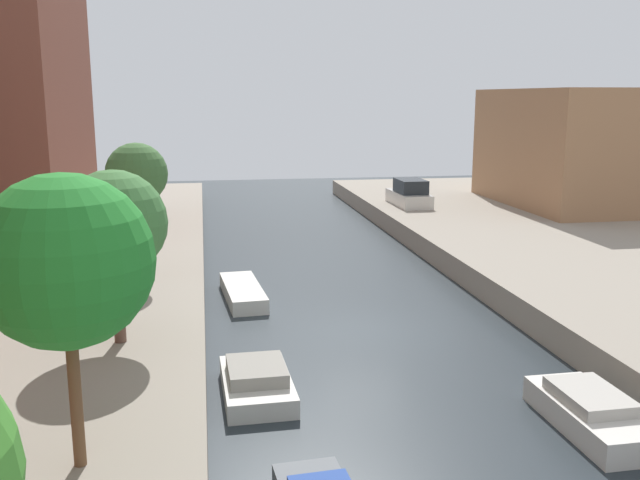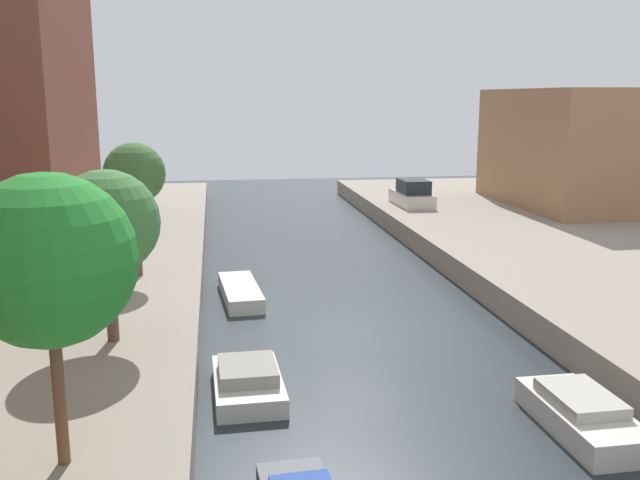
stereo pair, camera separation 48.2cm
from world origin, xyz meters
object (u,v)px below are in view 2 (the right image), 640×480
(moored_boat_right_2, at_px, (582,415))
(low_block_right, at_px, (596,147))
(street_tree_2, at_px, (106,223))
(parked_car, at_px, (412,195))
(street_tree_3, at_px, (134,174))
(moored_boat_left_2, at_px, (248,382))
(street_tree_1, at_px, (48,261))
(moored_boat_left_3, at_px, (240,292))

(moored_boat_right_2, bearing_deg, low_block_right, 60.03)
(low_block_right, xyz_separation_m, street_tree_2, (-25.19, -20.34, -0.24))
(street_tree_2, bearing_deg, moored_boat_right_2, -23.99)
(street_tree_2, bearing_deg, parked_car, 56.20)
(street_tree_3, bearing_deg, moored_boat_left_2, -68.24)
(street_tree_1, relative_size, moored_boat_left_2, 1.60)
(moored_boat_left_3, distance_m, moored_boat_right_2, 13.57)
(moored_boat_left_3, bearing_deg, moored_boat_right_2, -58.34)
(street_tree_3, relative_size, moored_boat_left_3, 1.11)
(street_tree_2, bearing_deg, street_tree_1, -90.00)
(street_tree_2, relative_size, street_tree_3, 0.95)
(street_tree_3, relative_size, moored_boat_left_2, 1.48)
(moored_boat_left_3, bearing_deg, moored_boat_left_2, -91.01)
(street_tree_1, bearing_deg, moored_boat_left_3, 74.70)
(street_tree_2, xyz_separation_m, moored_boat_left_2, (3.44, -1.71, -3.82))
(street_tree_1, relative_size, street_tree_2, 1.13)
(low_block_right, height_order, street_tree_1, low_block_right)
(low_block_right, xyz_separation_m, moored_boat_left_2, (-21.75, -22.05, -4.06))
(street_tree_2, xyz_separation_m, street_tree_3, (0.00, 6.91, 0.51))
(low_block_right, distance_m, moored_boat_left_3, 25.84)
(street_tree_3, distance_m, parked_car, 20.63)
(moored_boat_left_2, bearing_deg, moored_boat_left_3, 88.99)
(low_block_right, relative_size, moored_boat_left_3, 2.79)
(moored_boat_left_3, bearing_deg, street_tree_3, 177.98)
(street_tree_1, distance_m, parked_car, 31.40)
(low_block_right, xyz_separation_m, moored_boat_left_3, (-21.60, -13.56, -4.13))
(low_block_right, height_order, street_tree_3, low_block_right)
(street_tree_3, bearing_deg, moored_boat_right_2, -47.47)
(street_tree_2, xyz_separation_m, parked_car, (14.34, 21.43, -2.51))
(moored_boat_left_2, distance_m, moored_boat_left_3, 8.50)
(moored_boat_left_3, relative_size, moored_boat_right_2, 1.21)
(low_block_right, distance_m, street_tree_3, 28.55)
(moored_boat_left_2, relative_size, moored_boat_left_3, 0.75)
(low_block_right, height_order, moored_boat_left_3, low_block_right)
(parked_car, distance_m, moored_boat_right_2, 26.48)
(moored_boat_left_2, bearing_deg, street_tree_2, 153.59)
(low_block_right, relative_size, street_tree_2, 2.64)
(street_tree_3, height_order, parked_car, street_tree_3)
(moored_boat_right_2, bearing_deg, street_tree_2, 156.01)
(street_tree_2, distance_m, moored_boat_left_3, 8.61)
(street_tree_1, relative_size, parked_car, 1.23)
(street_tree_1, height_order, moored_boat_left_3, street_tree_1)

